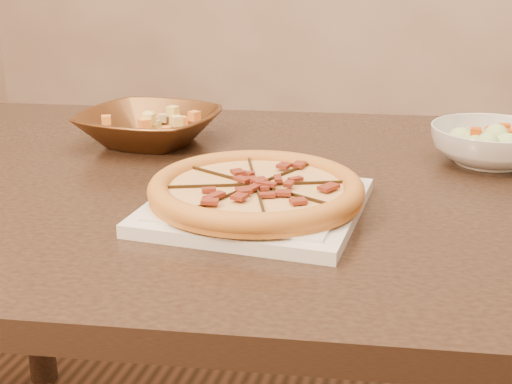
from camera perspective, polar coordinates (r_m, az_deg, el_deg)
dining_table at (r=1.17m, az=-1.77°, el=-3.22°), size 1.59×1.14×0.75m
plate at (r=0.99m, az=0.00°, el=-1.06°), size 0.29×0.29×0.02m
pizza at (r=0.98m, az=-0.00°, el=0.22°), size 0.30×0.30×0.03m
bronze_bowl at (r=1.34m, az=-8.50°, el=5.14°), size 0.27×0.27×0.06m
mixed_dish at (r=1.33m, az=-8.69°, el=7.01°), size 0.09×0.12×0.03m
salad_bowl at (r=1.27m, az=18.24°, el=3.60°), size 0.24×0.24×0.06m
salad at (r=1.26m, az=18.46°, el=5.74°), size 0.09×0.11×0.04m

